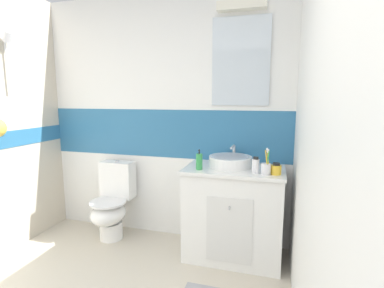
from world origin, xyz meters
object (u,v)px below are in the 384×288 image
sink_basin (230,161)px  toilet (112,203)px  soap_dispenser (199,162)px  lotion_bottle_short (256,166)px  toothbrush_cup (266,168)px  hair_gel_jar (276,169)px

sink_basin → toilet: 1.35m
soap_dispenser → lotion_bottle_short: 0.48m
sink_basin → toothbrush_cup: 0.38m
toothbrush_cup → lotion_bottle_short: toothbrush_cup is taller
lotion_bottle_short → hair_gel_jar: size_ratio=1.42×
toothbrush_cup → lotion_bottle_short: bearing=162.0°
toothbrush_cup → lotion_bottle_short: (-0.08, 0.03, 0.01)m
sink_basin → toilet: sink_basin is taller
toothbrush_cup → lotion_bottle_short: size_ratio=1.62×
toothbrush_cup → soap_dispenser: size_ratio=1.24×
soap_dispenser → hair_gel_jar: 0.65m
soap_dispenser → lotion_bottle_short: size_ratio=1.31×
soap_dispenser → toilet: bearing=169.9°
lotion_bottle_short → toothbrush_cup: bearing=-18.0°
toilet → soap_dispenser: 1.15m
toilet → hair_gel_jar: size_ratio=8.33×
lotion_bottle_short → hair_gel_jar: 0.17m
toothbrush_cup → sink_basin: bearing=147.1°
sink_basin → toilet: bearing=-179.3°
sink_basin → hair_gel_jar: bearing=-24.0°
soap_dispenser → lotion_bottle_short: soap_dispenser is taller
lotion_bottle_short → soap_dispenser: bearing=-178.6°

